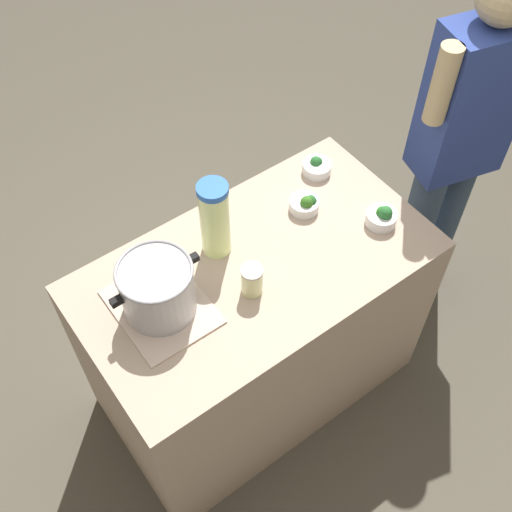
{
  "coord_description": "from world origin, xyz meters",
  "views": [
    {
      "loc": [
        -0.8,
        -1.08,
        2.7
      ],
      "look_at": [
        0.0,
        0.0,
        0.95
      ],
      "focal_mm": 44.9,
      "sensor_mm": 36.0,
      "label": 1
    }
  ],
  "objects_px": {
    "cooking_pot": "(157,288)",
    "lemonade_pitcher": "(215,219)",
    "broccoli_bowl_center": "(305,204)",
    "broccoli_bowl_back": "(382,217)",
    "broccoli_bowl_front": "(317,167)",
    "person_cook": "(456,149)",
    "mason_jar": "(252,280)"
  },
  "relations": [
    {
      "from": "broccoli_bowl_front",
      "to": "person_cook",
      "type": "xyz_separation_m",
      "value": [
        0.5,
        -0.26,
        0.01
      ]
    },
    {
      "from": "person_cook",
      "to": "mason_jar",
      "type": "bearing_deg",
      "value": -177.24
    },
    {
      "from": "cooking_pot",
      "to": "lemonade_pitcher",
      "type": "bearing_deg",
      "value": 18.81
    },
    {
      "from": "mason_jar",
      "to": "broccoli_bowl_center",
      "type": "height_order",
      "value": "mason_jar"
    },
    {
      "from": "lemonade_pitcher",
      "to": "mason_jar",
      "type": "relative_size",
      "value": 2.68
    },
    {
      "from": "mason_jar",
      "to": "broccoli_bowl_front",
      "type": "height_order",
      "value": "mason_jar"
    },
    {
      "from": "lemonade_pitcher",
      "to": "mason_jar",
      "type": "bearing_deg",
      "value": -91.82
    },
    {
      "from": "broccoli_bowl_center",
      "to": "person_cook",
      "type": "bearing_deg",
      "value": -11.04
    },
    {
      "from": "broccoli_bowl_center",
      "to": "person_cook",
      "type": "height_order",
      "value": "person_cook"
    },
    {
      "from": "lemonade_pitcher",
      "to": "person_cook",
      "type": "xyz_separation_m",
      "value": [
        1.04,
        -0.17,
        -0.12
      ]
    },
    {
      "from": "broccoli_bowl_front",
      "to": "lemonade_pitcher",
      "type": "bearing_deg",
      "value": -170.76
    },
    {
      "from": "cooking_pot",
      "to": "broccoli_bowl_front",
      "type": "bearing_deg",
      "value": 12.72
    },
    {
      "from": "mason_jar",
      "to": "person_cook",
      "type": "distance_m",
      "value": 1.05
    },
    {
      "from": "broccoli_bowl_front",
      "to": "broccoli_bowl_back",
      "type": "height_order",
      "value": "broccoli_bowl_back"
    },
    {
      "from": "broccoli_bowl_center",
      "to": "broccoli_bowl_back",
      "type": "distance_m",
      "value": 0.28
    },
    {
      "from": "mason_jar",
      "to": "broccoli_bowl_back",
      "type": "xyz_separation_m",
      "value": [
        0.56,
        -0.04,
        -0.03
      ]
    },
    {
      "from": "lemonade_pitcher",
      "to": "broccoli_bowl_center",
      "type": "relative_size",
      "value": 2.83
    },
    {
      "from": "mason_jar",
      "to": "cooking_pot",
      "type": "bearing_deg",
      "value": 156.53
    },
    {
      "from": "cooking_pot",
      "to": "person_cook",
      "type": "relative_size",
      "value": 0.19
    },
    {
      "from": "cooking_pot",
      "to": "broccoli_bowl_center",
      "type": "bearing_deg",
      "value": 4.89
    },
    {
      "from": "broccoli_bowl_center",
      "to": "broccoli_bowl_back",
      "type": "height_order",
      "value": "broccoli_bowl_back"
    },
    {
      "from": "cooking_pot",
      "to": "broccoli_bowl_back",
      "type": "relative_size",
      "value": 2.77
    },
    {
      "from": "lemonade_pitcher",
      "to": "broccoli_bowl_back",
      "type": "bearing_deg",
      "value": -25.15
    },
    {
      "from": "broccoli_bowl_front",
      "to": "person_cook",
      "type": "height_order",
      "value": "person_cook"
    },
    {
      "from": "cooking_pot",
      "to": "lemonade_pitcher",
      "type": "distance_m",
      "value": 0.31
    },
    {
      "from": "lemonade_pitcher",
      "to": "broccoli_bowl_front",
      "type": "distance_m",
      "value": 0.56
    },
    {
      "from": "mason_jar",
      "to": "broccoli_bowl_back",
      "type": "height_order",
      "value": "mason_jar"
    },
    {
      "from": "mason_jar",
      "to": "broccoli_bowl_center",
      "type": "relative_size",
      "value": 1.06
    },
    {
      "from": "cooking_pot",
      "to": "person_cook",
      "type": "xyz_separation_m",
      "value": [
        1.33,
        -0.07,
        -0.08
      ]
    },
    {
      "from": "broccoli_bowl_back",
      "to": "person_cook",
      "type": "relative_size",
      "value": 0.07
    },
    {
      "from": "mason_jar",
      "to": "broccoli_bowl_back",
      "type": "distance_m",
      "value": 0.56
    },
    {
      "from": "mason_jar",
      "to": "person_cook",
      "type": "bearing_deg",
      "value": 2.76
    }
  ]
}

